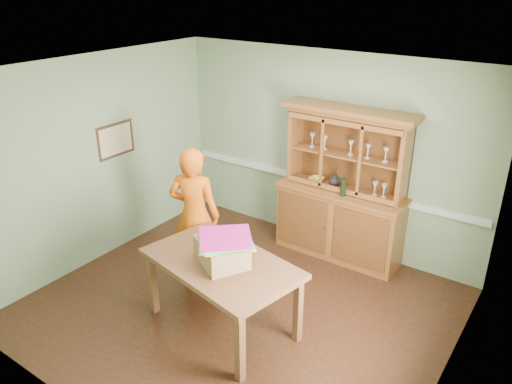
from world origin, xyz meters
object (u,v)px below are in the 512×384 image
Objects in this scene: cardboard_box at (222,252)px; person at (195,215)px; china_hutch at (341,206)px; dining_table at (221,269)px.

person reaches higher than cardboard_box.
china_hutch is 1.97m from person.
dining_table is 1.07m from person.
dining_table is 3.35× the size of cardboard_box.
cardboard_box is 0.31× the size of person.
cardboard_box is at bearing 125.15° from person.
cardboard_box is (-0.33, -2.13, 0.22)m from china_hutch.
china_hutch is 2.17m from cardboard_box.
cardboard_box is at bearing -18.92° from dining_table.
person is (-0.88, 0.59, 0.14)m from dining_table.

